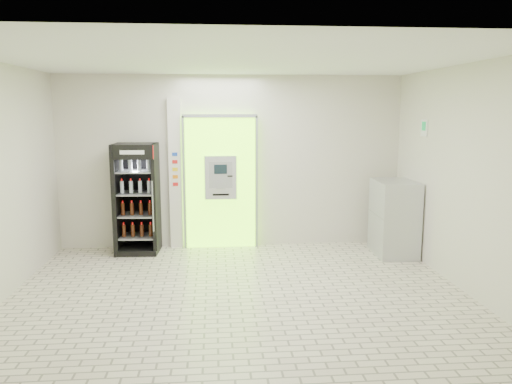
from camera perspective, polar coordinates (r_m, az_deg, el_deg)
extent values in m
plane|color=beige|center=(6.68, -1.90, -11.70)|extent=(6.00, 6.00, 0.00)
plane|color=beige|center=(8.77, -2.79, 3.46)|extent=(6.00, 0.00, 6.00)
plane|color=beige|center=(3.84, -0.11, -4.14)|extent=(6.00, 0.00, 6.00)
plane|color=beige|center=(7.10, 22.98, 1.35)|extent=(0.00, 5.00, 5.00)
plane|color=white|center=(6.26, -2.06, 14.87)|extent=(6.00, 6.00, 0.00)
cube|color=#86FF16|center=(8.74, -4.07, 1.12)|extent=(1.20, 0.12, 2.30)
cube|color=gray|center=(8.58, -4.15, 8.67)|extent=(1.28, 0.04, 0.06)
cube|color=gray|center=(8.69, -8.22, 0.99)|extent=(0.04, 0.04, 2.30)
cube|color=gray|center=(8.70, 0.09, 1.10)|extent=(0.04, 0.04, 2.30)
cube|color=black|center=(8.81, -3.37, -3.11)|extent=(0.62, 0.01, 0.67)
cube|color=black|center=(8.61, -6.41, 6.51)|extent=(0.22, 0.01, 0.18)
cube|color=#B2B5BA|center=(8.62, -4.07, 1.67)|extent=(0.55, 0.12, 0.75)
cube|color=black|center=(8.54, -4.07, 2.61)|extent=(0.22, 0.01, 0.16)
cube|color=gray|center=(8.57, -4.05, 0.75)|extent=(0.16, 0.01, 0.12)
cube|color=black|center=(8.56, -2.99, 1.83)|extent=(0.09, 0.01, 0.02)
cube|color=black|center=(8.60, -4.04, -0.30)|extent=(0.28, 0.01, 0.03)
cube|color=silver|center=(8.77, -9.19, 2.03)|extent=(0.22, 0.10, 2.60)
cube|color=#193FB2|center=(8.68, -9.28, 4.28)|extent=(0.09, 0.01, 0.06)
cube|color=red|center=(8.69, -9.25, 3.43)|extent=(0.09, 0.01, 0.06)
cube|color=yellow|center=(8.70, -9.23, 2.57)|extent=(0.09, 0.01, 0.06)
cube|color=orange|center=(8.72, -9.21, 1.73)|extent=(0.09, 0.01, 0.06)
cube|color=red|center=(8.74, -9.19, 0.88)|extent=(0.09, 0.01, 0.06)
cube|color=black|center=(8.63, -13.45, -0.74)|extent=(0.73, 0.66, 1.85)
cube|color=black|center=(8.91, -13.18, -0.41)|extent=(0.70, 0.08, 1.85)
cube|color=#B80C09|center=(8.22, -13.99, 4.42)|extent=(0.68, 0.04, 0.22)
cube|color=white|center=(8.21, -13.99, 4.42)|extent=(0.39, 0.02, 0.06)
cube|color=black|center=(8.82, -13.24, -6.38)|extent=(0.73, 0.66, 0.09)
cylinder|color=gray|center=(8.27, -11.71, -1.62)|extent=(0.03, 0.03, 0.83)
cube|color=gray|center=(8.76, -13.29, -4.92)|extent=(0.61, 0.57, 0.02)
cube|color=gray|center=(8.68, -13.39, -2.54)|extent=(0.61, 0.57, 0.02)
cube|color=gray|center=(8.61, -13.48, -0.13)|extent=(0.61, 0.57, 0.02)
cube|color=gray|center=(8.56, -13.57, 2.32)|extent=(0.61, 0.57, 0.02)
cube|color=#B2B5BA|center=(8.66, 15.50, -2.85)|extent=(0.66, 0.96, 1.24)
cube|color=gray|center=(8.54, 13.55, -2.50)|extent=(0.04, 0.91, 0.01)
cube|color=white|center=(8.31, 18.69, 6.94)|extent=(0.02, 0.22, 0.26)
cube|color=#0D984A|center=(8.30, 18.62, 7.15)|extent=(0.00, 0.14, 0.14)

